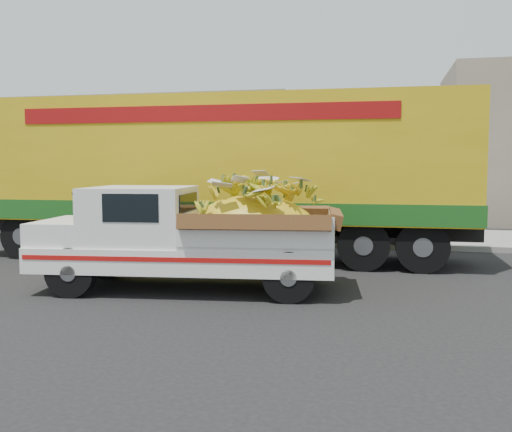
# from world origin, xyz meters

# --- Properties ---
(ground) EXTENTS (100.00, 100.00, 0.00)m
(ground) POSITION_xyz_m (0.00, 0.00, 0.00)
(ground) COLOR black
(ground) RESTS_ON ground
(curb) EXTENTS (60.00, 0.25, 0.15)m
(curb) POSITION_xyz_m (0.00, 5.16, 0.07)
(curb) COLOR gray
(curb) RESTS_ON ground
(sidewalk) EXTENTS (60.00, 4.00, 0.14)m
(sidewalk) POSITION_xyz_m (0.00, 7.26, 0.07)
(sidewalk) COLOR gray
(sidewalk) RESTS_ON ground
(building_left) EXTENTS (18.00, 6.00, 5.00)m
(building_left) POSITION_xyz_m (-8.00, 13.16, 2.50)
(building_left) COLOR gray
(building_left) RESTS_ON ground
(pickup_truck) EXTENTS (5.44, 2.49, 1.84)m
(pickup_truck) POSITION_xyz_m (1.52, -0.75, 0.99)
(pickup_truck) COLOR black
(pickup_truck) RESTS_ON ground
(semi_trailer) EXTENTS (12.02, 2.73, 3.80)m
(semi_trailer) POSITION_xyz_m (0.67, 2.71, 2.12)
(semi_trailer) COLOR black
(semi_trailer) RESTS_ON ground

